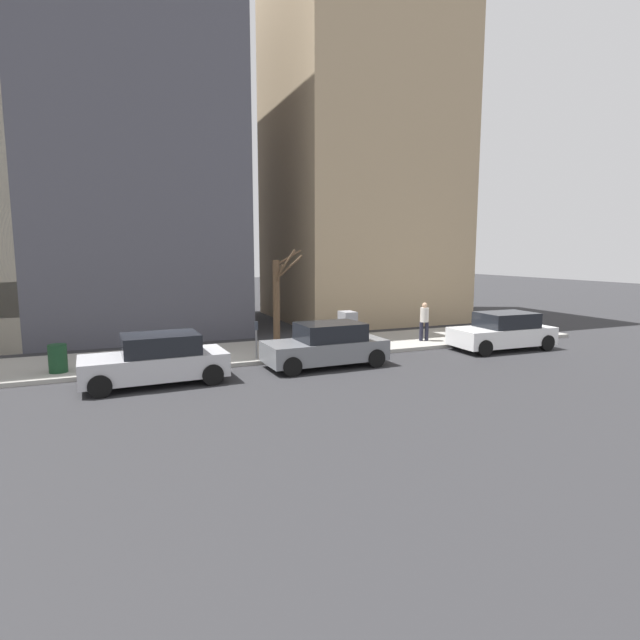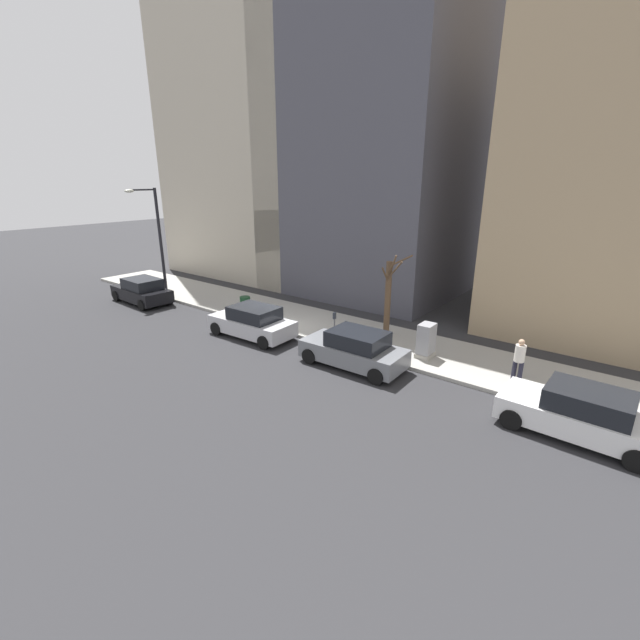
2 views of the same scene
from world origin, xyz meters
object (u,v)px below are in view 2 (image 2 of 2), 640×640
object	(u,v)px
parked_car_grey	(354,349)
parking_meter	(334,323)
utility_box	(426,341)
streetlamp	(156,233)
bare_tree	(388,296)
parked_car_white	(580,414)
parked_car_black	(142,291)
trash_bin	(245,305)
pedestrian_near_meter	(519,358)
office_block_center	(380,140)
office_tower_right	(272,97)
parked_car_silver	(253,322)

from	to	relation	value
parked_car_grey	parking_meter	world-z (taller)	parked_car_grey
parking_meter	utility_box	world-z (taller)	utility_box
streetlamp	bare_tree	size ratio (longest dim) A/B	1.65
parked_car_white	parked_car_black	size ratio (longest dim) A/B	1.00
parking_meter	streetlamp	bearing A→B (deg)	90.71
trash_bin	pedestrian_near_meter	world-z (taller)	pedestrian_near_meter
utility_box	pedestrian_near_meter	size ratio (longest dim) A/B	0.86
office_block_center	pedestrian_near_meter	bearing A→B (deg)	-129.91
parking_meter	streetlamp	world-z (taller)	streetlamp
utility_box	streetlamp	distance (m)	17.80
parked_car_white	trash_bin	xyz separation A→B (m)	(1.97, 16.34, -0.14)
parked_car_white	parked_car_grey	size ratio (longest dim) A/B	1.00
utility_box	streetlamp	size ratio (longest dim) A/B	0.22
parked_car_white	bare_tree	bearing A→B (deg)	68.14
trash_bin	parked_car_white	bearing A→B (deg)	-96.87
office_block_center	parked_car_grey	bearing A→B (deg)	-152.09
trash_bin	office_tower_right	distance (m)	18.35
parked_car_white	utility_box	bearing A→B (deg)	69.58
utility_box	trash_bin	size ratio (longest dim) A/B	1.59
parked_car_grey	office_tower_right	size ratio (longest dim) A/B	0.16
parked_car_black	office_block_center	size ratio (longest dim) A/B	0.22
parked_car_black	pedestrian_near_meter	bearing A→B (deg)	-81.34
parked_car_white	office_block_center	world-z (taller)	office_block_center
streetlamp	office_tower_right	xyz separation A→B (m)	(11.54, 0.92, 9.00)
pedestrian_near_meter	utility_box	bearing A→B (deg)	16.51
trash_bin	pedestrian_near_meter	size ratio (longest dim) A/B	0.54
office_block_center	office_tower_right	distance (m)	10.51
pedestrian_near_meter	office_block_center	xyz separation A→B (m)	(10.14, 12.13, 8.41)
parking_meter	trash_bin	distance (m)	6.42
parked_car_silver	parked_car_black	distance (m)	9.55
parked_car_silver	parked_car_black	bearing A→B (deg)	88.11
parking_meter	office_block_center	xyz separation A→B (m)	(10.87, 4.46, 8.51)
pedestrian_near_meter	office_tower_right	world-z (taller)	office_tower_right
parked_car_white	streetlamp	world-z (taller)	streetlamp
parked_car_white	streetlamp	xyz separation A→B (m)	(1.35, 23.38, 3.28)
parked_car_black	streetlamp	bearing A→B (deg)	13.40
streetlamp	bare_tree	distance (m)	15.23
pedestrian_near_meter	bare_tree	bearing A→B (deg)	5.69
streetlamp	parked_car_silver	bearing A→B (deg)	-98.60
parked_car_black	bare_tree	distance (m)	15.17
utility_box	streetlamp	world-z (taller)	streetlamp
parked_car_white	office_block_center	xyz separation A→B (m)	(12.39, 14.41, 8.76)
streetlamp	parked_car_black	bearing A→B (deg)	-168.55
parked_car_black	streetlamp	xyz separation A→B (m)	(1.55, 0.31, 3.28)
trash_bin	office_tower_right	size ratio (longest dim) A/B	0.03
parked_car_white	pedestrian_near_meter	size ratio (longest dim) A/B	2.56
parked_car_grey	streetlamp	xyz separation A→B (m)	(1.33, 15.52, 3.28)
streetlamp	trash_bin	bearing A→B (deg)	-84.99
utility_box	bare_tree	size ratio (longest dim) A/B	0.36
office_block_center	office_tower_right	xyz separation A→B (m)	(0.50, 9.89, 3.52)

